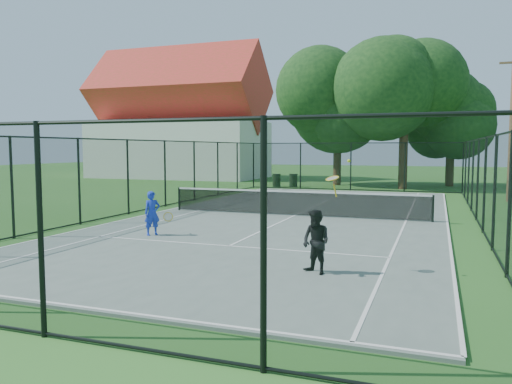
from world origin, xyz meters
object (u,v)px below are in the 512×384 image
(player_black, at_px, (316,241))
(trash_bin_left, at_px, (277,180))
(trash_bin_right, at_px, (293,180))
(tennis_net, at_px, (295,202))
(player_blue, at_px, (152,213))

(player_black, bearing_deg, trash_bin_left, 109.61)
(trash_bin_right, bearing_deg, tennis_net, -74.06)
(trash_bin_right, relative_size, player_blue, 0.69)
(tennis_net, height_order, player_black, player_black)
(tennis_net, distance_m, trash_bin_left, 15.17)
(tennis_net, xyz_separation_m, player_blue, (-2.80, -5.63, 0.13))
(trash_bin_left, height_order, player_blue, player_blue)
(player_blue, bearing_deg, tennis_net, 63.50)
(player_black, bearing_deg, player_blue, 153.33)
(trash_bin_left, distance_m, player_blue, 20.00)
(trash_bin_right, distance_m, player_blue, 20.12)
(trash_bin_right, height_order, player_black, player_black)
(tennis_net, height_order, trash_bin_left, tennis_net)
(trash_bin_right, bearing_deg, player_blue, -86.23)
(trash_bin_left, xyz_separation_m, player_black, (8.08, -22.67, 0.28))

